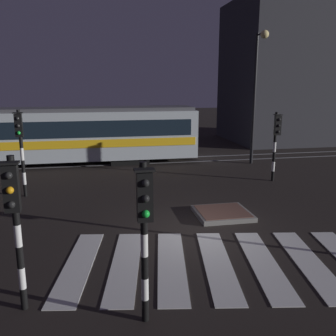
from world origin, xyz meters
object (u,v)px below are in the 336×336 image
object	(u,v)px
traffic_light_corner_far_right	(276,136)
traffic_light_kerb_mid_left	(145,221)
traffic_light_corner_near_left	(15,212)
traffic_light_corner_far_left	(20,141)
tram	(43,135)
street_lamp_trackside_right	(257,83)

from	to	relation	value
traffic_light_corner_far_right	traffic_light_kerb_mid_left	xyz separation A→B (m)	(-7.45, -9.49, -0.06)
traffic_light_corner_near_left	traffic_light_corner_far_left	bearing A→B (deg)	99.36
traffic_light_corner_far_left	tram	bearing A→B (deg)	89.49
traffic_light_corner_near_left	street_lamp_trackside_right	world-z (taller)	street_lamp_trackside_right
traffic_light_corner_far_left	tram	size ratio (longest dim) A/B	0.20
traffic_light_corner_far_right	traffic_light_corner_near_left	distance (m)	13.09
traffic_light_kerb_mid_left	traffic_light_corner_far_right	bearing A→B (deg)	51.86
traffic_light_kerb_mid_left	street_lamp_trackside_right	bearing A→B (deg)	58.70
traffic_light_corner_far_right	street_lamp_trackside_right	distance (m)	4.53
traffic_light_corner_far_left	street_lamp_trackside_right	size ratio (longest dim) A/B	0.49
traffic_light_corner_far_left	traffic_light_corner_far_right	bearing A→B (deg)	1.93
street_lamp_trackside_right	tram	world-z (taller)	street_lamp_trackside_right
traffic_light_corner_far_right	street_lamp_trackside_right	world-z (taller)	street_lamp_trackside_right
traffic_light_corner_far_right	traffic_light_corner_near_left	bearing A→B (deg)	-138.79
traffic_light_corner_far_left	traffic_light_kerb_mid_left	distance (m)	9.86
traffic_light_corner_near_left	tram	bearing A→B (deg)	95.17
street_lamp_trackside_right	traffic_light_corner_far_right	bearing A→B (deg)	-99.17
traffic_light_corner_far_right	tram	xyz separation A→B (m)	(-11.15, 5.80, -0.41)
traffic_light_corner_far_left	street_lamp_trackside_right	distance (m)	12.72
traffic_light_corner_far_left	traffic_light_kerb_mid_left	world-z (taller)	traffic_light_corner_far_left
street_lamp_trackside_right	traffic_light_kerb_mid_left	bearing A→B (deg)	-121.30
traffic_light_kerb_mid_left	street_lamp_trackside_right	size ratio (longest dim) A/B	0.44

